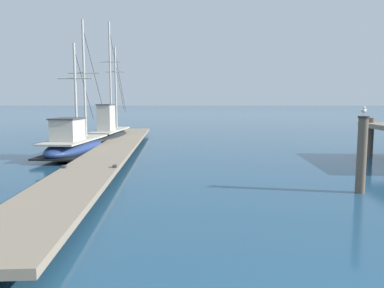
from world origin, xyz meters
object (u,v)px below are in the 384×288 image
object	(u,v)px
fishing_boat_1	(74,144)
perched_seagull	(364,111)
mooring_piling	(362,153)
fishing_boat_0	(110,132)

from	to	relation	value
fishing_boat_1	perched_seagull	size ratio (longest dim) A/B	19.40
mooring_piling	perched_seagull	distance (m)	1.19
fishing_boat_0	mooring_piling	size ratio (longest dim) A/B	3.37
fishing_boat_0	fishing_boat_1	xyz separation A→B (m)	(-0.29, -5.45, -0.11)
fishing_boat_0	perched_seagull	world-z (taller)	fishing_boat_0
fishing_boat_1	perched_seagull	world-z (taller)	fishing_boat_1
fishing_boat_0	fishing_boat_1	bearing A→B (deg)	-93.08
fishing_boat_1	perched_seagull	distance (m)	12.32
fishing_boat_0	perched_seagull	size ratio (longest dim) A/B	20.01
mooring_piling	perched_seagull	world-z (taller)	perched_seagull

